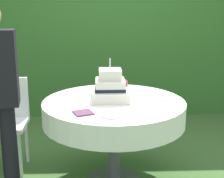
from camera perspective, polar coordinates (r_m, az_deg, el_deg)
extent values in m
cube|color=#336628|center=(4.70, -0.89, 13.18)|extent=(6.04, 0.45, 2.91)
cylinder|color=#4C4C51|center=(2.88, 0.33, -9.77)|extent=(0.11, 0.11, 0.74)
cylinder|color=brown|center=(2.75, 0.34, -2.45)|extent=(1.20, 1.20, 0.03)
cylinder|color=white|center=(2.77, 0.34, -4.00)|extent=(1.23, 1.23, 0.19)
cube|color=silver|center=(2.77, -0.34, -1.02)|extent=(0.33, 0.33, 0.09)
cube|color=silver|center=(2.74, -0.34, 0.79)|extent=(0.25, 0.25, 0.09)
cube|color=black|center=(2.75, -0.34, 0.22)|extent=(0.26, 0.26, 0.03)
cube|color=silver|center=(2.72, -0.34, 2.63)|extent=(0.19, 0.19, 0.09)
sphere|color=#D13866|center=(2.88, 2.04, 0.97)|extent=(0.09, 0.09, 0.09)
cylinder|color=silver|center=(2.71, -0.35, 4.55)|extent=(0.01, 0.01, 0.10)
cylinder|color=white|center=(3.17, -1.85, 0.24)|extent=(0.10, 0.10, 0.01)
cylinder|color=white|center=(2.35, -0.10, -4.80)|extent=(0.14, 0.14, 0.01)
cylinder|color=white|center=(2.79, 8.35, -1.88)|extent=(0.13, 0.13, 0.01)
cylinder|color=white|center=(3.04, -5.40, -0.44)|extent=(0.11, 0.11, 0.01)
cube|color=#603856|center=(2.43, -5.19, -4.25)|extent=(0.18, 0.18, 0.01)
cylinder|color=white|center=(3.12, -16.08, -11.38)|extent=(0.03, 0.03, 0.45)
cylinder|color=white|center=(3.40, -15.00, -9.07)|extent=(0.03, 0.03, 0.45)
cube|color=white|center=(3.20, -18.63, -6.11)|extent=(0.41, 0.41, 0.04)
cube|color=white|center=(3.30, -18.18, -1.45)|extent=(0.40, 0.05, 0.40)
cylinder|color=black|center=(2.65, -17.71, -11.50)|extent=(0.12, 0.12, 0.85)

